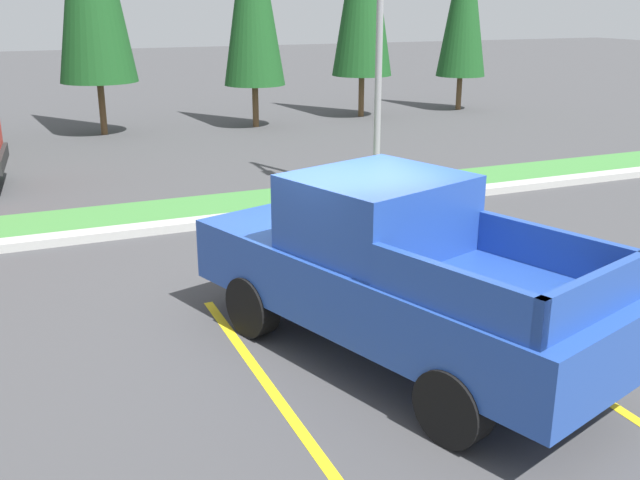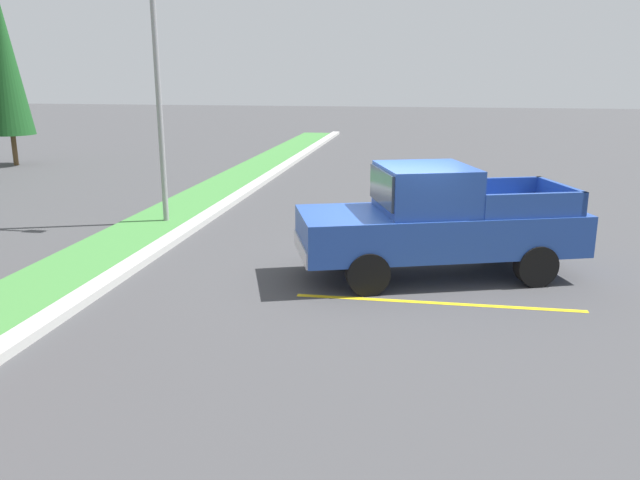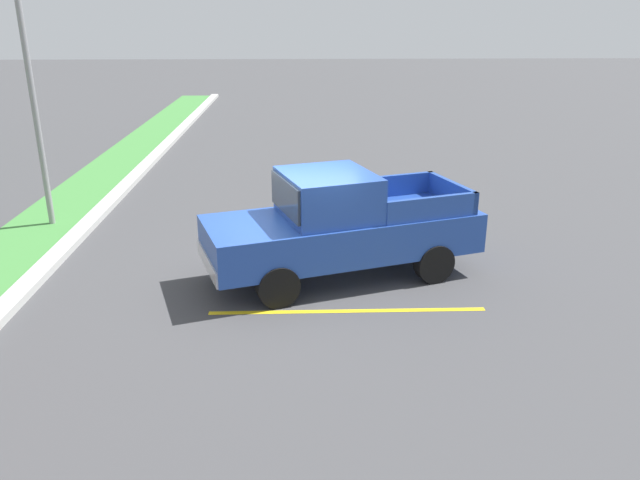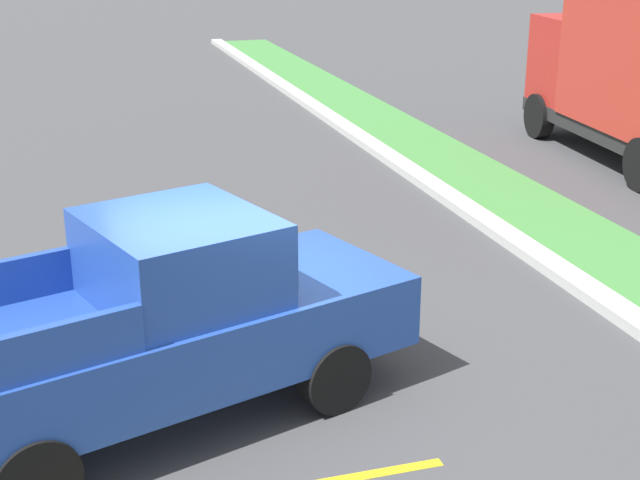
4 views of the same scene
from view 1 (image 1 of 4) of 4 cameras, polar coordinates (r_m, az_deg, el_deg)
ground_plane at (r=9.27m, az=1.71°, el=-6.92°), size 120.00×120.00×0.00m
parking_line_near at (r=8.07m, az=-4.24°, el=-10.98°), size 0.12×4.80×0.01m
parking_line_far at (r=9.41m, az=14.03°, el=-7.07°), size 0.12×4.80×0.01m
curb_strip at (r=13.66m, az=-7.12°, el=1.59°), size 56.00×0.40×0.15m
grass_median at (r=14.69m, az=-8.33°, el=2.53°), size 56.00×1.80×0.06m
pickup_truck_main at (r=8.24m, az=5.62°, el=-2.44°), size 3.43×5.55×2.10m
street_light at (r=15.12m, az=5.00°, el=18.01°), size 0.24×1.49×6.74m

